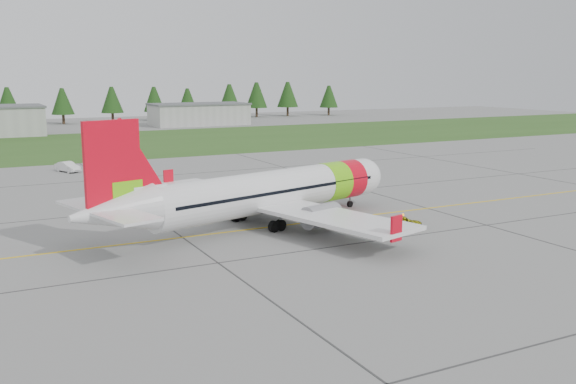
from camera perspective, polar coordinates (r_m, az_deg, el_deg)
ground at (r=52.32m, az=9.33°, el=-4.09°), size 320.00×320.00×0.00m
aircraft at (r=55.87m, az=-2.00°, el=-0.05°), size 31.80×29.98×9.83m
follow_me_car at (r=55.32m, az=10.21°, el=-1.57°), size 1.56×1.66×3.29m
service_van at (r=91.16m, az=-19.04°, el=3.01°), size 1.90×1.86×4.20m
grass_strip at (r=126.98m, az=-13.18°, el=4.31°), size 320.00×50.00×0.03m
taxi_guideline at (r=58.74m, az=4.71°, el=-2.37°), size 120.00×0.25×0.02m
hangar_east at (r=168.31m, az=-7.92°, el=6.81°), size 24.00×12.00×5.20m
treeline at (r=181.35m, az=-17.60°, el=7.44°), size 160.00×8.00×10.00m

